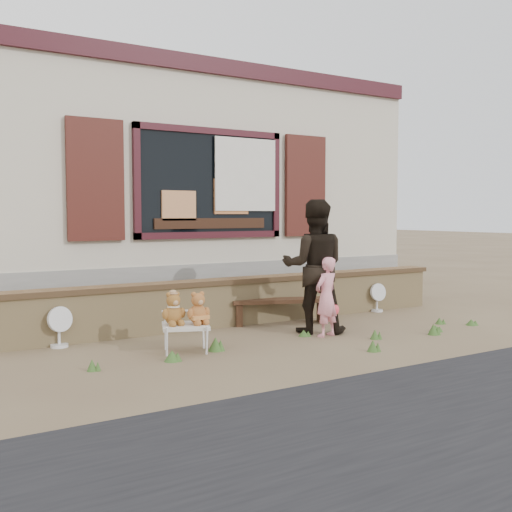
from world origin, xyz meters
TOP-DOWN VIEW (x-y plane):
  - ground at (0.00, 0.00)m, footprint 80.00×80.00m
  - shopfront at (0.00, 4.49)m, footprint 8.04×5.13m
  - brick_wall at (0.00, 1.00)m, footprint 7.10×0.36m
  - bench at (0.47, 0.69)m, footprint 1.44×0.76m
  - folding_chair at (-1.43, -0.21)m, footprint 0.65×0.62m
  - teddy_bear_left at (-1.56, -0.16)m, footprint 0.35×0.33m
  - teddy_bear_right at (-1.30, -0.26)m, footprint 0.34×0.32m
  - child at (0.48, -0.34)m, footprint 0.43×0.33m
  - adult at (0.51, -0.04)m, footprint 1.08×1.03m
  - fan_left at (-2.60, 0.80)m, footprint 0.32×0.21m
  - fan_right at (2.41, 0.80)m, footprint 0.29×0.19m
  - grass_tufts at (0.27, -0.66)m, footprint 5.43×1.25m

SIDE VIEW (x-z plane):
  - ground at x=0.00m, z-range 0.00..0.00m
  - grass_tufts at x=0.27m, z-range -0.02..0.14m
  - fan_right at x=2.41m, z-range 0.00..0.46m
  - fan_left at x=-2.60m, z-range 0.00..0.49m
  - bench at x=0.47m, z-range 0.08..0.45m
  - folding_chair at x=-1.43m, z-range 0.13..0.45m
  - brick_wall at x=0.00m, z-range 0.01..0.67m
  - teddy_bear_right at x=-1.30m, z-range 0.32..0.70m
  - teddy_bear_left at x=-1.56m, z-range 0.32..0.70m
  - child at x=0.48m, z-range 0.00..1.03m
  - adult at x=0.51m, z-range 0.00..1.77m
  - shopfront at x=0.00m, z-range 0.00..4.00m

